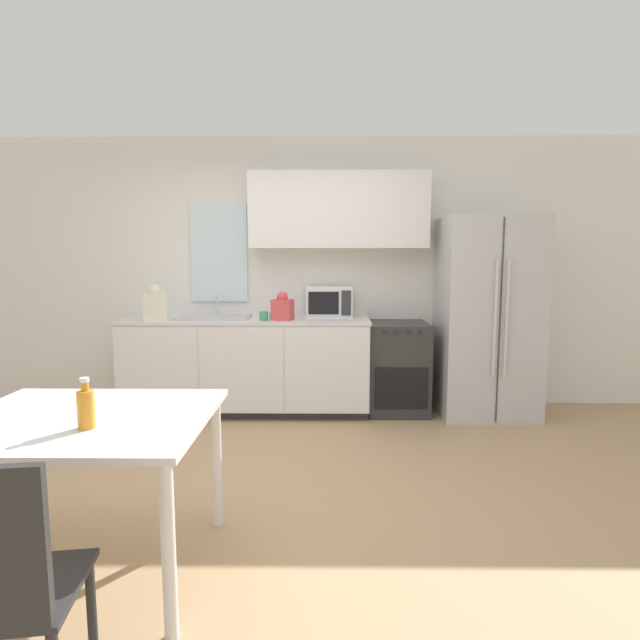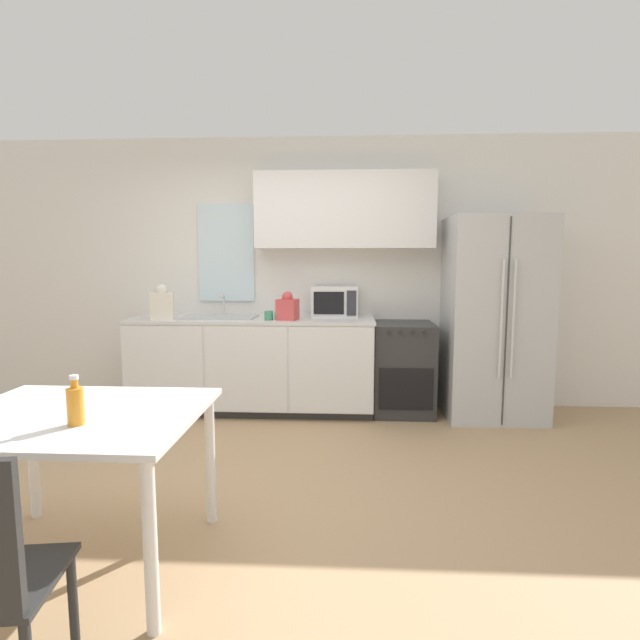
% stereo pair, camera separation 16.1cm
% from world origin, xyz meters
% --- Properties ---
extents(ground_plane, '(12.00, 12.00, 0.00)m').
position_xyz_m(ground_plane, '(0.00, 0.00, 0.00)').
color(ground_plane, tan).
extents(wall_back, '(12.00, 0.38, 2.70)m').
position_xyz_m(wall_back, '(0.09, 1.96, 1.45)').
color(wall_back, silver).
rests_on(wall_back, ground_plane).
extents(kitchen_counter, '(2.37, 0.67, 0.93)m').
position_xyz_m(kitchen_counter, '(-0.30, 1.63, 0.47)').
color(kitchen_counter, '#333333').
rests_on(kitchen_counter, ground_plane).
extents(oven_range, '(0.57, 0.61, 0.88)m').
position_xyz_m(oven_range, '(1.17, 1.66, 0.44)').
color(oven_range, '#2D2D2D').
rests_on(oven_range, ground_plane).
extents(refrigerator, '(0.89, 0.76, 1.88)m').
position_xyz_m(refrigerator, '(2.01, 1.60, 0.94)').
color(refrigerator, silver).
rests_on(refrigerator, ground_plane).
extents(kitchen_sink, '(0.70, 0.41, 0.21)m').
position_xyz_m(kitchen_sink, '(-0.61, 1.64, 0.94)').
color(kitchen_sink, '#B7BABC').
rests_on(kitchen_sink, kitchen_counter).
extents(microwave, '(0.45, 0.31, 0.30)m').
position_xyz_m(microwave, '(0.50, 1.77, 1.08)').
color(microwave, silver).
rests_on(microwave, kitchen_counter).
extents(coffee_mug, '(0.11, 0.08, 0.09)m').
position_xyz_m(coffee_mug, '(-0.10, 1.46, 0.97)').
color(coffee_mug, '#3F8C66').
rests_on(coffee_mug, kitchen_counter).
extents(grocery_bag_0, '(0.25, 0.23, 0.34)m').
position_xyz_m(grocery_bag_0, '(-1.11, 1.44, 1.08)').
color(grocery_bag_0, silver).
rests_on(grocery_bag_0, kitchen_counter).
extents(grocery_bag_1, '(0.22, 0.20, 0.27)m').
position_xyz_m(grocery_bag_1, '(0.07, 1.49, 1.04)').
color(grocery_bag_1, '#D14C4C').
rests_on(grocery_bag_1, kitchen_counter).
extents(dining_table, '(1.16, 0.98, 0.77)m').
position_xyz_m(dining_table, '(-0.66, -0.90, 0.67)').
color(dining_table, white).
rests_on(dining_table, ground_plane).
extents(drink_bottle, '(0.07, 0.07, 0.22)m').
position_xyz_m(drink_bottle, '(-0.56, -1.07, 0.86)').
color(drink_bottle, orange).
rests_on(drink_bottle, dining_table).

